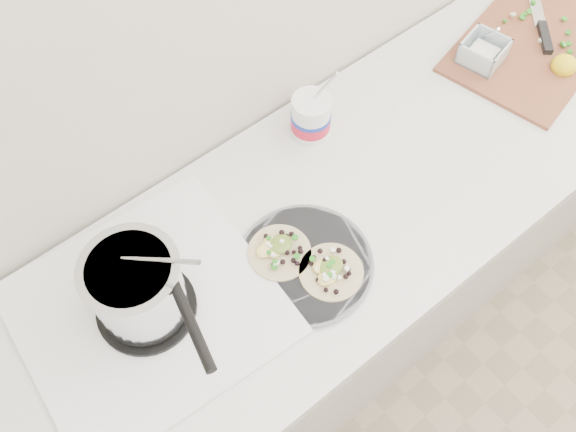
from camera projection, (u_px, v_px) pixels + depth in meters
counter at (323, 281)px, 1.95m from camera, size 2.44×0.66×0.90m
stove at (141, 296)px, 1.34m from camera, size 0.57×0.53×0.26m
taco_plate at (305, 262)px, 1.46m from camera, size 0.32×0.32×0.04m
tub at (312, 114)px, 1.62m from camera, size 0.10×0.10×0.23m
cutboard at (527, 43)px, 1.82m from camera, size 0.57×0.46×0.08m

